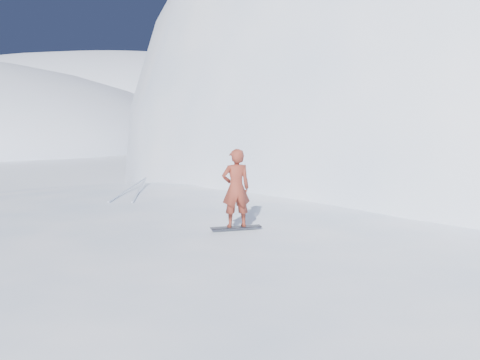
% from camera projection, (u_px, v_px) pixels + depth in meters
% --- Properties ---
extents(ground, '(400.00, 400.00, 0.00)m').
position_uv_depth(ground, '(153.00, 307.00, 14.74)').
color(ground, white).
rests_on(ground, ground).
extents(near_ridge, '(36.00, 28.00, 4.80)m').
position_uv_depth(near_ridge, '(207.00, 275.00, 17.59)').
color(near_ridge, white).
rests_on(near_ridge, ground).
extents(peak_shoulder, '(28.00, 24.00, 18.00)m').
position_uv_depth(peak_shoulder, '(393.00, 195.00, 33.42)').
color(peak_shoulder, white).
rests_on(peak_shoulder, ground).
extents(far_ridge_c, '(140.00, 90.00, 36.00)m').
position_uv_depth(far_ridge_c, '(111.00, 130.00, 127.24)').
color(far_ridge_c, white).
rests_on(far_ridge_c, ground).
extents(wind_bumps, '(16.00, 14.40, 1.00)m').
position_uv_depth(wind_bumps, '(153.00, 282.00, 16.88)').
color(wind_bumps, white).
rests_on(wind_bumps, ground).
extents(snowboard, '(1.32, 0.70, 0.02)m').
position_uv_depth(snowboard, '(236.00, 227.00, 13.74)').
color(snowboard, black).
rests_on(snowboard, near_ridge).
extents(snowboarder, '(0.86, 0.71, 2.01)m').
position_uv_depth(snowboarder, '(236.00, 188.00, 13.60)').
color(snowboarder, maroon).
rests_on(snowboarder, snowboard).
extents(board_tracks, '(1.30, 5.99, 0.04)m').
position_uv_depth(board_tracks, '(135.00, 188.00, 20.34)').
color(board_tracks, silver).
rests_on(board_tracks, ground).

